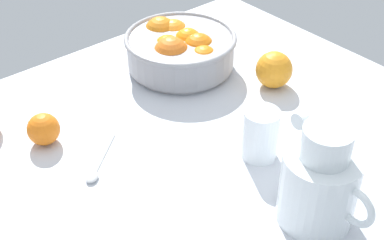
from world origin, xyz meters
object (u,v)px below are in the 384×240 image
Objects in this scene: juice_pitcher at (319,187)px; loose_orange_2 at (43,129)px; loose_orange_1 at (274,70)px; spoon at (98,166)px; fruit_bowl at (180,49)px; juice_glass at (260,137)px.

juice_pitcher is 2.97× the size of loose_orange_2.
spoon is (-45.86, 1.77, -3.74)cm from loose_orange_1.
fruit_bowl is 2.57× the size of juice_glass.
fruit_bowl is at bearing 120.17° from loose_orange_1.
juice_pitcher is 2.29× the size of loose_orange_1.
juice_glass is at bearing -33.46° from spoon.
spoon is at bearing 146.54° from juice_glass.
juice_glass is 1.23× the size of loose_orange_1.
loose_orange_2 is at bearing 163.22° from loose_orange_1.
loose_orange_1 is 46.05cm from spoon.
juice_pitcher is at bearing -58.06° from spoon.
loose_orange_2 is (-29.45, 30.16, -1.36)cm from juice_glass.
juice_glass reaches higher than loose_orange_1.
fruit_bowl is 38.59cm from loose_orange_2.
loose_orange_1 is (11.38, -19.57, -0.94)cm from fruit_bowl.
fruit_bowl is 53.63cm from juice_pitcher.
loose_orange_1 is (20.20, 15.19, -0.40)cm from juice_glass.
juice_glass is 1.59× the size of loose_orange_2.
loose_orange_2 is 0.52× the size of spoon.
juice_glass is at bearing -104.25° from fruit_bowl.
juice_glass reaches higher than spoon.
loose_orange_2 is at bearing -173.15° from fruit_bowl.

